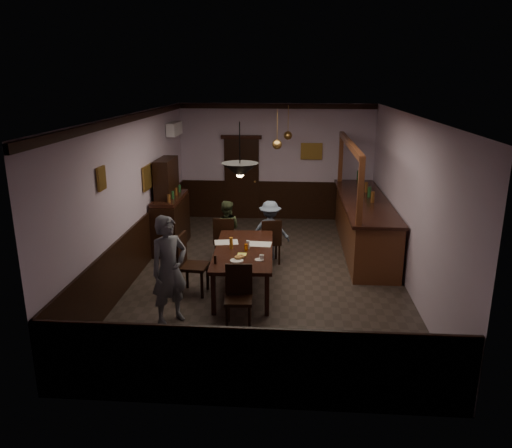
# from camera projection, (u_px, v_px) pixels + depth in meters

# --- Properties ---
(room) EXTENTS (5.01, 8.01, 3.01)m
(room) POSITION_uv_depth(u_px,v_px,m) (268.00, 198.00, 9.09)
(room) COLOR #2D2621
(room) RESTS_ON ground
(dining_table) EXTENTS (1.09, 2.24, 0.75)m
(dining_table) POSITION_uv_depth(u_px,v_px,m) (244.00, 253.00, 8.69)
(dining_table) COLOR black
(dining_table) RESTS_ON ground
(chair_far_left) EXTENTS (0.43, 0.43, 0.96)m
(chair_far_left) POSITION_uv_depth(u_px,v_px,m) (225.00, 238.00, 9.97)
(chair_far_left) COLOR black
(chair_far_left) RESTS_ON ground
(chair_far_right) EXTENTS (0.48, 0.48, 0.93)m
(chair_far_right) POSITION_uv_depth(u_px,v_px,m) (271.00, 240.00, 9.95)
(chair_far_right) COLOR black
(chair_far_right) RESTS_ON ground
(chair_near) EXTENTS (0.43, 0.43, 0.94)m
(chair_near) POSITION_uv_depth(u_px,v_px,m) (239.00, 293.00, 7.48)
(chair_near) COLOR black
(chair_near) RESTS_ON ground
(chair_side) EXTENTS (0.50, 0.50, 1.06)m
(chair_side) POSITION_uv_depth(u_px,v_px,m) (189.00, 261.00, 8.57)
(chair_side) COLOR black
(chair_side) RESTS_ON ground
(person_standing) EXTENTS (0.72, 0.72, 1.68)m
(person_standing) POSITION_uv_depth(u_px,v_px,m) (169.00, 270.00, 7.49)
(person_standing) COLOR slate
(person_standing) RESTS_ON ground
(person_seated_left) EXTENTS (0.61, 0.48, 1.23)m
(person_seated_left) POSITION_uv_depth(u_px,v_px,m) (226.00, 230.00, 10.21)
(person_seated_left) COLOR #394429
(person_seated_left) RESTS_ON ground
(person_seated_right) EXTENTS (0.83, 0.53, 1.23)m
(person_seated_right) POSITION_uv_depth(u_px,v_px,m) (270.00, 230.00, 10.19)
(person_seated_right) COLOR slate
(person_seated_right) RESTS_ON ground
(newspaper_left) EXTENTS (0.47, 0.37, 0.01)m
(newspaper_left) POSITION_uv_depth(u_px,v_px,m) (226.00, 242.00, 9.01)
(newspaper_left) COLOR silver
(newspaper_left) RESTS_ON dining_table
(newspaper_right) EXTENTS (0.44, 0.33, 0.01)m
(newspaper_right) POSITION_uv_depth(u_px,v_px,m) (259.00, 244.00, 8.92)
(newspaper_right) COLOR silver
(newspaper_right) RESTS_ON dining_table
(napkin) EXTENTS (0.16, 0.16, 0.00)m
(napkin) POSITION_uv_depth(u_px,v_px,m) (242.00, 254.00, 8.41)
(napkin) COLOR #E2E053
(napkin) RESTS_ON dining_table
(saucer) EXTENTS (0.15, 0.15, 0.01)m
(saucer) POSITION_uv_depth(u_px,v_px,m) (259.00, 260.00, 8.15)
(saucer) COLOR white
(saucer) RESTS_ON dining_table
(coffee_cup) EXTENTS (0.08, 0.08, 0.07)m
(coffee_cup) POSITION_uv_depth(u_px,v_px,m) (262.00, 257.00, 8.15)
(coffee_cup) COLOR white
(coffee_cup) RESTS_ON saucer
(pastry_plate) EXTENTS (0.22, 0.22, 0.01)m
(pastry_plate) POSITION_uv_depth(u_px,v_px,m) (237.00, 261.00, 8.11)
(pastry_plate) COLOR white
(pastry_plate) RESTS_ON dining_table
(pastry_ring_a) EXTENTS (0.13, 0.13, 0.04)m
(pastry_ring_a) POSITION_uv_depth(u_px,v_px,m) (238.00, 257.00, 8.18)
(pastry_ring_a) COLOR #C68C47
(pastry_ring_a) RESTS_ON pastry_plate
(pastry_ring_b) EXTENTS (0.13, 0.13, 0.04)m
(pastry_ring_b) POSITION_uv_depth(u_px,v_px,m) (241.00, 257.00, 8.21)
(pastry_ring_b) COLOR #C68C47
(pastry_ring_b) RESTS_ON pastry_plate
(soda_can) EXTENTS (0.07, 0.07, 0.12)m
(soda_can) POSITION_uv_depth(u_px,v_px,m) (246.00, 247.00, 8.58)
(soda_can) COLOR orange
(soda_can) RESTS_ON dining_table
(beer_glass) EXTENTS (0.06, 0.06, 0.20)m
(beer_glass) POSITION_uv_depth(u_px,v_px,m) (231.00, 243.00, 8.67)
(beer_glass) COLOR #BF721E
(beer_glass) RESTS_ON dining_table
(water_glass) EXTENTS (0.06, 0.06, 0.15)m
(water_glass) POSITION_uv_depth(u_px,v_px,m) (248.00, 245.00, 8.66)
(water_glass) COLOR silver
(water_glass) RESTS_ON dining_table
(pepper_mill) EXTENTS (0.04, 0.04, 0.14)m
(pepper_mill) POSITION_uv_depth(u_px,v_px,m) (215.00, 260.00, 7.97)
(pepper_mill) COLOR black
(pepper_mill) RESTS_ON dining_table
(sideboard) EXTENTS (0.53, 1.49, 1.98)m
(sideboard) POSITION_uv_depth(u_px,v_px,m) (170.00, 213.00, 10.82)
(sideboard) COLOR black
(sideboard) RESTS_ON ground
(bar_counter) EXTENTS (0.97, 4.18, 2.34)m
(bar_counter) POSITION_uv_depth(u_px,v_px,m) (364.00, 223.00, 10.81)
(bar_counter) COLOR #4D2314
(bar_counter) RESTS_ON ground
(door_back) EXTENTS (0.90, 0.06, 2.10)m
(door_back) POSITION_uv_depth(u_px,v_px,m) (242.00, 179.00, 13.06)
(door_back) COLOR black
(door_back) RESTS_ON ground
(ac_unit) EXTENTS (0.20, 0.85, 0.30)m
(ac_unit) POSITION_uv_depth(u_px,v_px,m) (174.00, 129.00, 11.77)
(ac_unit) COLOR white
(ac_unit) RESTS_ON ground
(picture_left_small) EXTENTS (0.04, 0.28, 0.36)m
(picture_left_small) POSITION_uv_depth(u_px,v_px,m) (101.00, 178.00, 7.56)
(picture_left_small) COLOR olive
(picture_left_small) RESTS_ON ground
(picture_left_large) EXTENTS (0.04, 0.62, 0.48)m
(picture_left_large) POSITION_uv_depth(u_px,v_px,m) (148.00, 177.00, 9.98)
(picture_left_large) COLOR olive
(picture_left_large) RESTS_ON ground
(picture_back) EXTENTS (0.55, 0.04, 0.42)m
(picture_back) POSITION_uv_depth(u_px,v_px,m) (312.00, 151.00, 12.73)
(picture_back) COLOR olive
(picture_back) RESTS_ON ground
(pendant_iron) EXTENTS (0.56, 0.56, 0.83)m
(pendant_iron) POSITION_uv_depth(u_px,v_px,m) (240.00, 170.00, 7.48)
(pendant_iron) COLOR black
(pendant_iron) RESTS_ON ground
(pendant_brass_mid) EXTENTS (0.20, 0.20, 0.81)m
(pendant_brass_mid) POSITION_uv_depth(u_px,v_px,m) (277.00, 144.00, 10.20)
(pendant_brass_mid) COLOR #BF8C3F
(pendant_brass_mid) RESTS_ON ground
(pendant_brass_far) EXTENTS (0.20, 0.20, 0.81)m
(pendant_brass_far) POSITION_uv_depth(u_px,v_px,m) (288.00, 136.00, 11.76)
(pendant_brass_far) COLOR #BF8C3F
(pendant_brass_far) RESTS_ON ground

